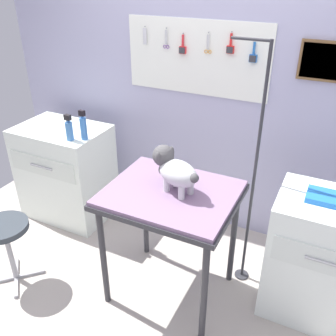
# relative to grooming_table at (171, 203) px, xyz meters

# --- Properties ---
(ground) EXTENTS (4.40, 4.00, 0.04)m
(ground) POSITION_rel_grooming_table_xyz_m (-0.12, -0.27, -0.81)
(ground) COLOR #B5ABA0
(rear_wall_panel) EXTENTS (4.00, 0.11, 2.30)m
(rear_wall_panel) POSITION_rel_grooming_table_xyz_m (-0.12, 1.01, 0.37)
(rear_wall_panel) COLOR #A8A6C6
(rear_wall_panel) RESTS_ON ground
(grooming_table) EXTENTS (0.86, 0.72, 0.89)m
(grooming_table) POSITION_rel_grooming_table_xyz_m (0.00, 0.00, 0.00)
(grooming_table) COLOR #2D2D33
(grooming_table) RESTS_ON ground
(grooming_arm) EXTENTS (0.30, 0.11, 1.82)m
(grooming_arm) POSITION_rel_grooming_table_xyz_m (0.44, 0.38, 0.06)
(grooming_arm) COLOR #2D2D33
(grooming_arm) RESTS_ON ground
(dog) EXTENTS (0.39, 0.26, 0.29)m
(dog) POSITION_rel_grooming_table_xyz_m (0.01, 0.03, 0.25)
(dog) COLOR silver
(dog) RESTS_ON grooming_table
(counter_left) EXTENTS (0.80, 0.58, 0.90)m
(counter_left) POSITION_rel_grooming_table_xyz_m (-1.34, 0.49, -0.34)
(counter_left) COLOR white
(counter_left) RESTS_ON ground
(cabinet_right) EXTENTS (0.68, 0.54, 0.90)m
(cabinet_right) POSITION_rel_grooming_table_xyz_m (0.98, 0.30, -0.34)
(cabinet_right) COLOR white
(cabinet_right) RESTS_ON ground
(stool) EXTENTS (0.36, 0.36, 0.53)m
(stool) POSITION_rel_grooming_table_xyz_m (-1.14, -0.44, -0.35)
(stool) COLOR #9E9EA3
(stool) RESTS_ON ground
(conditioner_bottle) EXTENTS (0.05, 0.05, 0.25)m
(conditioner_bottle) POSITION_rel_grooming_table_xyz_m (-0.99, 0.40, 0.22)
(conditioner_bottle) COLOR #3C77C4
(conditioner_bottle) RESTS_ON counter_left
(spray_bottle_short) EXTENTS (0.06, 0.06, 0.22)m
(spray_bottle_short) POSITION_rel_grooming_table_xyz_m (-1.08, 0.33, 0.20)
(spray_bottle_short) COLOR #3E73B3
(spray_bottle_short) RESTS_ON counter_left
(supply_tray) EXTENTS (0.24, 0.18, 0.04)m
(supply_tray) POSITION_rel_grooming_table_xyz_m (0.92, 0.31, 0.13)
(supply_tray) COLOR blue
(supply_tray) RESTS_ON cabinet_right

